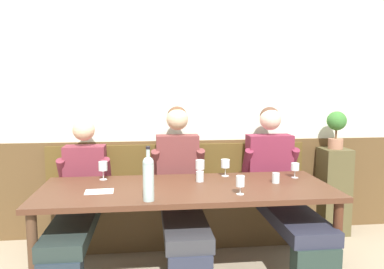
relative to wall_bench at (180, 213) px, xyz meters
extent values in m
cube|color=silver|center=(0.00, 0.26, 1.12)|extent=(6.80, 0.08, 2.80)
cube|color=brown|center=(0.00, 0.21, 0.20)|extent=(6.80, 0.03, 0.97)
cube|color=brown|center=(0.00, -0.02, -0.06)|extent=(2.59, 0.42, 0.44)
cube|color=brown|center=(0.00, -0.02, 0.18)|extent=(2.54, 0.39, 0.05)
cube|color=brown|center=(0.00, 0.17, 0.43)|extent=(2.59, 0.04, 0.45)
cube|color=#502E1E|center=(0.00, -0.68, 0.43)|extent=(2.29, 0.87, 0.04)
cylinder|color=#4E3422|center=(-1.08, -1.05, 0.06)|extent=(0.07, 0.07, 0.69)
cylinder|color=#4D2819|center=(1.08, -1.05, 0.06)|extent=(0.07, 0.07, 0.69)
cylinder|color=#4C3226|center=(-1.08, -0.32, 0.06)|extent=(0.07, 0.07, 0.69)
cylinder|color=#4A3126|center=(1.08, -0.32, 0.06)|extent=(0.07, 0.07, 0.69)
cube|color=#25322F|center=(-0.89, -0.61, 0.15)|extent=(0.31, 1.11, 0.11)
cube|color=maroon|center=(-0.89, -0.02, 0.45)|extent=(0.37, 0.21, 0.48)
sphere|color=beige|center=(-0.89, -0.03, 0.84)|extent=(0.20, 0.20, 0.20)
sphere|color=beige|center=(-0.89, 0.00, 0.87)|extent=(0.19, 0.19, 0.19)
cylinder|color=maroon|center=(-1.09, -0.06, 0.46)|extent=(0.08, 0.20, 0.27)
cylinder|color=maroon|center=(-0.69, -0.06, 0.46)|extent=(0.08, 0.20, 0.27)
cube|color=#34353A|center=(-0.02, -0.61, 0.15)|extent=(0.34, 1.11, 0.11)
cube|color=brown|center=(-0.02, -0.02, 0.49)|extent=(0.40, 0.18, 0.57)
sphere|color=#D4B48D|center=(-0.02, -0.03, 0.93)|extent=(0.21, 0.21, 0.21)
sphere|color=brown|center=(-0.02, 0.00, 0.96)|extent=(0.19, 0.19, 0.19)
cylinder|color=brown|center=(-0.24, -0.05, 0.53)|extent=(0.08, 0.20, 0.27)
cylinder|color=brown|center=(0.19, -0.05, 0.53)|extent=(0.08, 0.20, 0.27)
cube|color=#2A2D3E|center=(0.88, -0.61, 0.15)|extent=(0.37, 1.11, 0.11)
cube|color=maroon|center=(0.88, -0.02, 0.49)|extent=(0.44, 0.20, 0.56)
sphere|color=beige|center=(0.88, -0.03, 0.92)|extent=(0.21, 0.21, 0.21)
sphere|color=brown|center=(0.88, 0.00, 0.94)|extent=(0.19, 0.19, 0.19)
cylinder|color=maroon|center=(0.65, -0.06, 0.52)|extent=(0.08, 0.20, 0.27)
cylinder|color=maroon|center=(1.11, -0.06, 0.52)|extent=(0.08, 0.20, 0.27)
cylinder|color=#ABC7C5|center=(-0.30, -1.01, 0.58)|extent=(0.08, 0.08, 0.26)
sphere|color=#ABC7C5|center=(-0.30, -1.01, 0.72)|extent=(0.08, 0.08, 0.08)
cylinder|color=#ABC7C5|center=(-0.30, -1.01, 0.77)|extent=(0.03, 0.03, 0.08)
cylinder|color=black|center=(-0.30, -1.01, 0.82)|extent=(0.03, 0.03, 0.02)
cylinder|color=silver|center=(0.37, -0.94, 0.45)|extent=(0.06, 0.06, 0.00)
cylinder|color=silver|center=(0.37, -0.94, 0.48)|extent=(0.01, 0.01, 0.06)
cylinder|color=silver|center=(0.37, -0.94, 0.55)|extent=(0.06, 0.06, 0.08)
cylinder|color=#F2D678|center=(0.37, -0.94, 0.52)|extent=(0.06, 0.06, 0.03)
cylinder|color=silver|center=(-0.68, -0.37, 0.45)|extent=(0.06, 0.06, 0.00)
cylinder|color=silver|center=(-0.68, -0.37, 0.49)|extent=(0.01, 0.01, 0.07)
cylinder|color=silver|center=(-0.68, -0.37, 0.57)|extent=(0.07, 0.07, 0.08)
cylinder|color=silver|center=(0.96, -0.49, 0.45)|extent=(0.06, 0.06, 0.00)
cylinder|color=silver|center=(0.96, -0.49, 0.49)|extent=(0.01, 0.01, 0.06)
cylinder|color=silver|center=(0.96, -0.49, 0.55)|extent=(0.07, 0.07, 0.06)
cylinder|color=silver|center=(0.37, -0.37, 0.45)|extent=(0.07, 0.07, 0.00)
cylinder|color=silver|center=(0.37, -0.37, 0.49)|extent=(0.01, 0.01, 0.07)
cylinder|color=silver|center=(0.37, -0.37, 0.56)|extent=(0.08, 0.08, 0.07)
cylinder|color=silver|center=(0.15, -0.34, 0.45)|extent=(0.07, 0.07, 0.00)
cylinder|color=silver|center=(0.15, -0.34, 0.48)|extent=(0.01, 0.01, 0.06)
cylinder|color=silver|center=(0.15, -0.34, 0.55)|extent=(0.08, 0.08, 0.08)
cylinder|color=silver|center=(0.74, -0.65, 0.49)|extent=(0.06, 0.06, 0.08)
cylinder|color=silver|center=(0.12, -0.53, 0.49)|extent=(0.07, 0.07, 0.09)
cube|color=white|center=(-0.67, -0.75, 0.45)|extent=(0.22, 0.16, 0.00)
cube|color=brown|center=(1.60, 0.03, 0.16)|extent=(0.28, 0.28, 0.89)
cylinder|color=#A67055|center=(1.60, 0.03, 0.66)|extent=(0.15, 0.15, 0.10)
cylinder|color=brown|center=(1.60, 0.03, 0.76)|extent=(0.02, 0.02, 0.10)
sphere|color=#3A7631|center=(1.60, 0.03, 0.89)|extent=(0.19, 0.19, 0.19)
camera|label=1|loc=(-0.29, -3.55, 1.23)|focal=35.12mm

